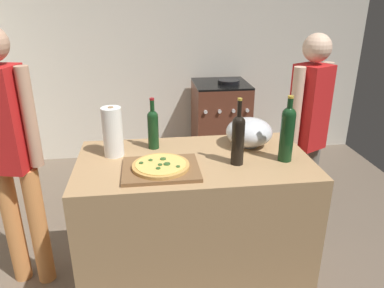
{
  "coord_description": "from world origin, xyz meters",
  "views": [
    {
      "loc": [
        -0.36,
        -1.25,
        1.8
      ],
      "look_at": [
        -0.1,
        0.74,
        0.99
      ],
      "focal_mm": 34.66,
      "sensor_mm": 36.0,
      "label": 1
    }
  ],
  "objects_px": {
    "pizza": "(161,166)",
    "wine_bottle_amber": "(238,138)",
    "stove": "(220,124)",
    "person_in_red": "(307,132)",
    "mixing_bowl": "(249,132)",
    "wine_bottle_clear": "(153,127)",
    "wine_bottle_dark": "(287,132)",
    "person_in_stripes": "(10,149)",
    "paper_towel_roll": "(113,132)"
  },
  "relations": [
    {
      "from": "mixing_bowl",
      "to": "person_in_stripes",
      "type": "distance_m",
      "value": 1.42
    },
    {
      "from": "pizza",
      "to": "mixing_bowl",
      "type": "bearing_deg",
      "value": 27.58
    },
    {
      "from": "wine_bottle_amber",
      "to": "person_in_red",
      "type": "height_order",
      "value": "person_in_red"
    },
    {
      "from": "stove",
      "to": "person_in_red",
      "type": "height_order",
      "value": "person_in_red"
    },
    {
      "from": "wine_bottle_dark",
      "to": "person_in_red",
      "type": "relative_size",
      "value": 0.24
    },
    {
      "from": "mixing_bowl",
      "to": "wine_bottle_dark",
      "type": "bearing_deg",
      "value": -59.03
    },
    {
      "from": "wine_bottle_dark",
      "to": "person_in_red",
      "type": "height_order",
      "value": "person_in_red"
    },
    {
      "from": "paper_towel_roll",
      "to": "stove",
      "type": "distance_m",
      "value": 2.13
    },
    {
      "from": "wine_bottle_clear",
      "to": "wine_bottle_dark",
      "type": "xyz_separation_m",
      "value": [
        0.72,
        -0.27,
        0.04
      ]
    },
    {
      "from": "mixing_bowl",
      "to": "wine_bottle_clear",
      "type": "distance_m",
      "value": 0.58
    },
    {
      "from": "mixing_bowl",
      "to": "wine_bottle_dark",
      "type": "height_order",
      "value": "wine_bottle_dark"
    },
    {
      "from": "paper_towel_roll",
      "to": "wine_bottle_amber",
      "type": "relative_size",
      "value": 0.78
    },
    {
      "from": "pizza",
      "to": "wine_bottle_amber",
      "type": "height_order",
      "value": "wine_bottle_amber"
    },
    {
      "from": "wine_bottle_amber",
      "to": "person_in_stripes",
      "type": "relative_size",
      "value": 0.22
    },
    {
      "from": "wine_bottle_amber",
      "to": "person_in_red",
      "type": "distance_m",
      "value": 0.87
    },
    {
      "from": "paper_towel_roll",
      "to": "person_in_stripes",
      "type": "height_order",
      "value": "person_in_stripes"
    },
    {
      "from": "wine_bottle_amber",
      "to": "wine_bottle_dark",
      "type": "bearing_deg",
      "value": 2.36
    },
    {
      "from": "paper_towel_roll",
      "to": "wine_bottle_amber",
      "type": "bearing_deg",
      "value": -16.59
    },
    {
      "from": "paper_towel_roll",
      "to": "person_in_red",
      "type": "relative_size",
      "value": 0.18
    },
    {
      "from": "mixing_bowl",
      "to": "stove",
      "type": "bearing_deg",
      "value": 83.95
    },
    {
      "from": "wine_bottle_dark",
      "to": "person_in_red",
      "type": "distance_m",
      "value": 0.68
    },
    {
      "from": "paper_towel_roll",
      "to": "wine_bottle_clear",
      "type": "distance_m",
      "value": 0.24
    },
    {
      "from": "wine_bottle_amber",
      "to": "mixing_bowl",
      "type": "bearing_deg",
      "value": 61.84
    },
    {
      "from": "stove",
      "to": "person_in_red",
      "type": "relative_size",
      "value": 0.62
    },
    {
      "from": "paper_towel_roll",
      "to": "person_in_stripes",
      "type": "xyz_separation_m",
      "value": [
        -0.61,
        0.13,
        -0.12
      ]
    },
    {
      "from": "wine_bottle_clear",
      "to": "person_in_stripes",
      "type": "height_order",
      "value": "person_in_stripes"
    },
    {
      "from": "pizza",
      "to": "wine_bottle_clear",
      "type": "xyz_separation_m",
      "value": [
        -0.03,
        0.32,
        0.1
      ]
    },
    {
      "from": "stove",
      "to": "person_in_red",
      "type": "bearing_deg",
      "value": -77.28
    },
    {
      "from": "wine_bottle_dark",
      "to": "person_in_stripes",
      "type": "bearing_deg",
      "value": 168.52
    },
    {
      "from": "wine_bottle_amber",
      "to": "wine_bottle_dark",
      "type": "xyz_separation_m",
      "value": [
        0.28,
        0.01,
        0.02
      ]
    },
    {
      "from": "pizza",
      "to": "wine_bottle_amber",
      "type": "relative_size",
      "value": 0.82
    },
    {
      "from": "pizza",
      "to": "wine_bottle_amber",
      "type": "xyz_separation_m",
      "value": [
        0.42,
        0.04,
        0.12
      ]
    },
    {
      "from": "wine_bottle_clear",
      "to": "stove",
      "type": "height_order",
      "value": "wine_bottle_clear"
    },
    {
      "from": "wine_bottle_dark",
      "to": "stove",
      "type": "relative_size",
      "value": 0.38
    },
    {
      "from": "wine_bottle_clear",
      "to": "stove",
      "type": "distance_m",
      "value": 1.96
    },
    {
      "from": "stove",
      "to": "person_in_red",
      "type": "xyz_separation_m",
      "value": [
        0.33,
        -1.44,
        0.42
      ]
    },
    {
      "from": "person_in_stripes",
      "to": "wine_bottle_clear",
      "type": "bearing_deg",
      "value": -3.19
    },
    {
      "from": "mixing_bowl",
      "to": "person_in_red",
      "type": "distance_m",
      "value": 0.6
    },
    {
      "from": "wine_bottle_amber",
      "to": "stove",
      "type": "relative_size",
      "value": 0.38
    },
    {
      "from": "wine_bottle_amber",
      "to": "paper_towel_roll",
      "type": "bearing_deg",
      "value": 163.41
    },
    {
      "from": "mixing_bowl",
      "to": "paper_towel_roll",
      "type": "relative_size",
      "value": 0.97
    },
    {
      "from": "pizza",
      "to": "wine_bottle_amber",
      "type": "distance_m",
      "value": 0.44
    },
    {
      "from": "pizza",
      "to": "paper_towel_roll",
      "type": "bearing_deg",
      "value": 136.9
    },
    {
      "from": "person_in_red",
      "to": "paper_towel_roll",
      "type": "bearing_deg",
      "value": -165.27
    },
    {
      "from": "wine_bottle_dark",
      "to": "person_in_stripes",
      "type": "relative_size",
      "value": 0.22
    },
    {
      "from": "paper_towel_roll",
      "to": "wine_bottle_dark",
      "type": "bearing_deg",
      "value": -11.27
    },
    {
      "from": "mixing_bowl",
      "to": "person_in_red",
      "type": "xyz_separation_m",
      "value": [
        0.51,
        0.3,
        -0.13
      ]
    },
    {
      "from": "stove",
      "to": "person_in_stripes",
      "type": "height_order",
      "value": "person_in_stripes"
    },
    {
      "from": "stove",
      "to": "person_in_stripes",
      "type": "xyz_separation_m",
      "value": [
        -1.6,
        -1.66,
        0.49
      ]
    },
    {
      "from": "pizza",
      "to": "wine_bottle_clear",
      "type": "distance_m",
      "value": 0.34
    }
  ]
}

